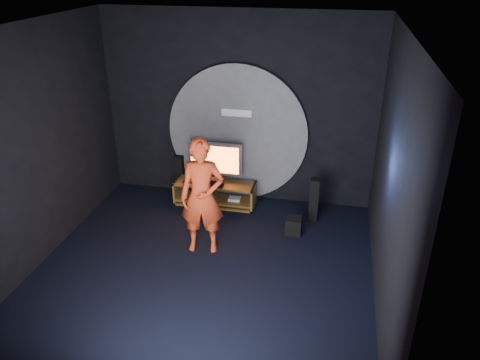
% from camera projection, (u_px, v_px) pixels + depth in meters
% --- Properties ---
extents(floor, '(5.00, 5.00, 0.00)m').
position_uv_depth(floor, '(203.00, 270.00, 7.05)').
color(floor, black).
rests_on(floor, ground).
extents(back_wall, '(5.00, 0.04, 3.50)m').
position_uv_depth(back_wall, '(238.00, 109.00, 8.48)').
color(back_wall, black).
rests_on(back_wall, ground).
extents(front_wall, '(5.00, 0.04, 3.50)m').
position_uv_depth(front_wall, '(117.00, 278.00, 4.09)').
color(front_wall, black).
rests_on(front_wall, ground).
extents(left_wall, '(0.04, 5.00, 3.50)m').
position_uv_depth(left_wall, '(32.00, 150.00, 6.75)').
color(left_wall, black).
rests_on(left_wall, ground).
extents(right_wall, '(0.04, 5.00, 3.50)m').
position_uv_depth(right_wall, '(391.00, 181.00, 5.82)').
color(right_wall, black).
rests_on(right_wall, ground).
extents(ceiling, '(5.00, 5.00, 0.01)m').
position_uv_depth(ceiling, '(193.00, 29.00, 5.52)').
color(ceiling, black).
rests_on(ceiling, back_wall).
extents(wall_disc_panel, '(2.60, 0.11, 2.60)m').
position_uv_depth(wall_disc_panel, '(237.00, 134.00, 8.63)').
color(wall_disc_panel, '#515156').
rests_on(wall_disc_panel, ground).
extents(media_console, '(1.52, 0.45, 0.45)m').
position_uv_depth(media_console, '(215.00, 195.00, 8.83)').
color(media_console, brown).
rests_on(media_console, ground).
extents(tv, '(1.01, 0.22, 0.76)m').
position_uv_depth(tv, '(215.00, 161.00, 8.60)').
color(tv, '#B6B6BE').
rests_on(tv, media_console).
extents(center_speaker, '(0.40, 0.15, 0.15)m').
position_uv_depth(center_speaker, '(213.00, 182.00, 8.56)').
color(center_speaker, black).
rests_on(center_speaker, media_console).
extents(remote, '(0.18, 0.05, 0.02)m').
position_uv_depth(remote, '(188.00, 182.00, 8.70)').
color(remote, black).
rests_on(remote, media_console).
extents(tower_speaker_left, '(0.16, 0.18, 0.79)m').
position_uv_depth(tower_speaker_left, '(180.00, 175.00, 9.15)').
color(tower_speaker_left, black).
rests_on(tower_speaker_left, ground).
extents(tower_speaker_right, '(0.16, 0.18, 0.79)m').
position_uv_depth(tower_speaker_right, '(314.00, 199.00, 8.24)').
color(tower_speaker_right, black).
rests_on(tower_speaker_right, ground).
extents(subwoofer, '(0.27, 0.27, 0.29)m').
position_uv_depth(subwoofer, '(294.00, 226.00, 7.93)').
color(subwoofer, black).
rests_on(subwoofer, ground).
extents(player, '(0.75, 0.55, 1.88)m').
position_uv_depth(player, '(202.00, 197.00, 7.17)').
color(player, red).
rests_on(player, ground).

